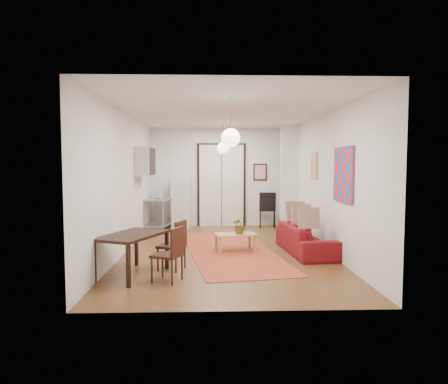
{
  "coord_description": "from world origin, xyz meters",
  "views": [
    {
      "loc": [
        -0.32,
        -8.36,
        1.84
      ],
      "look_at": [
        -0.04,
        0.01,
        1.25
      ],
      "focal_mm": 32.0,
      "sensor_mm": 36.0,
      "label": 1
    }
  ],
  "objects_px": {
    "fridge": "(182,202)",
    "dining_table": "(132,239)",
    "kitchen_counter": "(159,209)",
    "dining_chair_near": "(172,241)",
    "sofa": "(306,239)",
    "coffee_table": "(235,236)",
    "black_side_chair": "(267,206)",
    "dining_chair_far": "(167,249)"
  },
  "relations": [
    {
      "from": "sofa",
      "to": "dining_chair_near",
      "type": "height_order",
      "value": "dining_chair_near"
    },
    {
      "from": "coffee_table",
      "to": "black_side_chair",
      "type": "relative_size",
      "value": 0.9
    },
    {
      "from": "coffee_table",
      "to": "kitchen_counter",
      "type": "height_order",
      "value": "kitchen_counter"
    },
    {
      "from": "kitchen_counter",
      "to": "dining_table",
      "type": "relative_size",
      "value": 0.88
    },
    {
      "from": "dining_table",
      "to": "dining_chair_far",
      "type": "bearing_deg",
      "value": -23.9
    },
    {
      "from": "coffee_table",
      "to": "dining_chair_far",
      "type": "distance_m",
      "value": 2.38
    },
    {
      "from": "black_side_chair",
      "to": "fridge",
      "type": "bearing_deg",
      "value": 8.59
    },
    {
      "from": "coffee_table",
      "to": "dining_table",
      "type": "height_order",
      "value": "dining_table"
    },
    {
      "from": "fridge",
      "to": "dining_chair_near",
      "type": "distance_m",
      "value": 4.56
    },
    {
      "from": "fridge",
      "to": "dining_chair_far",
      "type": "bearing_deg",
      "value": -80.29
    },
    {
      "from": "coffee_table",
      "to": "black_side_chair",
      "type": "xyz_separation_m",
      "value": [
        1.13,
        3.3,
        0.28
      ]
    },
    {
      "from": "dining_chair_far",
      "to": "black_side_chair",
      "type": "distance_m",
      "value": 5.84
    },
    {
      "from": "kitchen_counter",
      "to": "black_side_chair",
      "type": "bearing_deg",
      "value": 18.33
    },
    {
      "from": "kitchen_counter",
      "to": "dining_table",
      "type": "height_order",
      "value": "kitchen_counter"
    },
    {
      "from": "coffee_table",
      "to": "kitchen_counter",
      "type": "distance_m",
      "value": 3.37
    },
    {
      "from": "fridge",
      "to": "kitchen_counter",
      "type": "bearing_deg",
      "value": -133.91
    },
    {
      "from": "dining_table",
      "to": "dining_chair_far",
      "type": "distance_m",
      "value": 0.67
    },
    {
      "from": "sofa",
      "to": "dining_chair_far",
      "type": "relative_size",
      "value": 2.31
    },
    {
      "from": "coffee_table",
      "to": "dining_chair_near",
      "type": "bearing_deg",
      "value": -131.63
    },
    {
      "from": "sofa",
      "to": "dining_chair_far",
      "type": "xyz_separation_m",
      "value": [
        -2.66,
        -1.85,
        0.2
      ]
    },
    {
      "from": "coffee_table",
      "to": "fridge",
      "type": "height_order",
      "value": "fridge"
    },
    {
      "from": "kitchen_counter",
      "to": "dining_chair_near",
      "type": "bearing_deg",
      "value": -71.67
    },
    {
      "from": "coffee_table",
      "to": "dining_chair_near",
      "type": "distance_m",
      "value": 1.82
    },
    {
      "from": "sofa",
      "to": "dining_chair_far",
      "type": "distance_m",
      "value": 3.24
    },
    {
      "from": "coffee_table",
      "to": "fridge",
      "type": "xyz_separation_m",
      "value": [
        -1.36,
        3.2,
        0.41
      ]
    },
    {
      "from": "fridge",
      "to": "black_side_chair",
      "type": "relative_size",
      "value": 1.42
    },
    {
      "from": "coffee_table",
      "to": "dining_table",
      "type": "bearing_deg",
      "value": -135.25
    },
    {
      "from": "fridge",
      "to": "dining_table",
      "type": "bearing_deg",
      "value": -87.08
    },
    {
      "from": "dining_chair_far",
      "to": "black_side_chair",
      "type": "bearing_deg",
      "value": 179.3
    },
    {
      "from": "sofa",
      "to": "kitchen_counter",
      "type": "relative_size",
      "value": 1.58
    },
    {
      "from": "kitchen_counter",
      "to": "fridge",
      "type": "bearing_deg",
      "value": 46.09
    },
    {
      "from": "coffee_table",
      "to": "dining_table",
      "type": "distance_m",
      "value": 2.55
    },
    {
      "from": "sofa",
      "to": "coffee_table",
      "type": "height_order",
      "value": "sofa"
    },
    {
      "from": "kitchen_counter",
      "to": "dining_chair_near",
      "type": "xyz_separation_m",
      "value": [
        0.75,
        -4.09,
        -0.09
      ]
    },
    {
      "from": "sofa",
      "to": "dining_chair_near",
      "type": "bearing_deg",
      "value": 108.63
    },
    {
      "from": "kitchen_counter",
      "to": "dining_chair_near",
      "type": "relative_size",
      "value": 1.46
    },
    {
      "from": "dining_chair_near",
      "to": "black_side_chair",
      "type": "xyz_separation_m",
      "value": [
        2.33,
        4.65,
        0.11
      ]
    },
    {
      "from": "kitchen_counter",
      "to": "fridge",
      "type": "relative_size",
      "value": 0.86
    },
    {
      "from": "black_side_chair",
      "to": "coffee_table",
      "type": "bearing_deg",
      "value": 77.34
    },
    {
      "from": "sofa",
      "to": "coffee_table",
      "type": "relative_size",
      "value": 2.16
    },
    {
      "from": "dining_table",
      "to": "black_side_chair",
      "type": "height_order",
      "value": "black_side_chair"
    },
    {
      "from": "sofa",
      "to": "dining_chair_near",
      "type": "xyz_separation_m",
      "value": [
        -2.66,
        -1.15,
        0.2
      ]
    }
  ]
}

